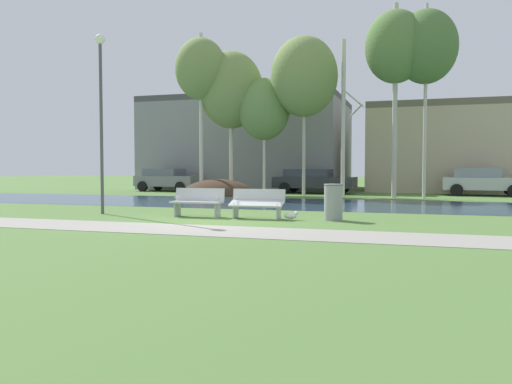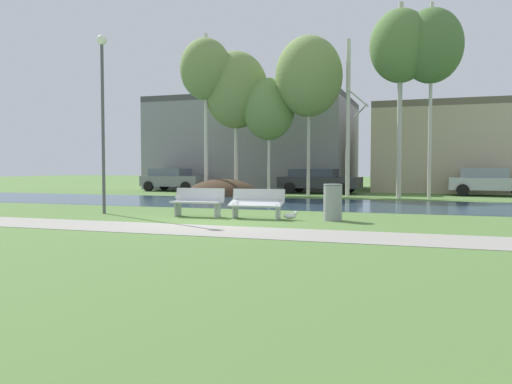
{
  "view_description": "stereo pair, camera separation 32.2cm",
  "coord_description": "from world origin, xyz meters",
  "px_view_note": "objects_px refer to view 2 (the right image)",
  "views": [
    {
      "loc": [
        5.32,
        -12.88,
        1.51
      ],
      "look_at": [
        0.75,
        1.73,
        0.76
      ],
      "focal_mm": 35.32,
      "sensor_mm": 36.0,
      "label": 1
    },
    {
      "loc": [
        5.62,
        -12.78,
        1.51
      ],
      "look_at": [
        0.75,
        1.73,
        0.76
      ],
      "focal_mm": 35.32,
      "sensor_mm": 36.0,
      "label": 2
    }
  ],
  "objects_px": {
    "parked_hatch_third_silver": "(489,181)",
    "parked_van_nearest_grey": "(173,179)",
    "bench_left": "(198,201)",
    "streetlamp": "(103,96)",
    "parked_sedan_second_dark": "(318,180)",
    "bench_right": "(257,203)",
    "trash_bin": "(333,202)",
    "seagull": "(291,216)"
  },
  "relations": [
    {
      "from": "trash_bin",
      "to": "streetlamp",
      "type": "height_order",
      "value": "streetlamp"
    },
    {
      "from": "streetlamp",
      "to": "parked_sedan_second_dark",
      "type": "height_order",
      "value": "streetlamp"
    },
    {
      "from": "bench_left",
      "to": "streetlamp",
      "type": "bearing_deg",
      "value": -179.48
    },
    {
      "from": "bench_right",
      "to": "trash_bin",
      "type": "xyz_separation_m",
      "value": [
        2.21,
        0.2,
        0.07
      ]
    },
    {
      "from": "seagull",
      "to": "streetlamp",
      "type": "distance_m",
      "value": 7.3
    },
    {
      "from": "parked_sedan_second_dark",
      "to": "bench_left",
      "type": "bearing_deg",
      "value": -92.65
    },
    {
      "from": "trash_bin",
      "to": "parked_van_nearest_grey",
      "type": "bearing_deg",
      "value": 131.3
    },
    {
      "from": "bench_left",
      "to": "streetlamp",
      "type": "xyz_separation_m",
      "value": [
        -3.35,
        -0.03,
        3.34
      ]
    },
    {
      "from": "trash_bin",
      "to": "parked_van_nearest_grey",
      "type": "xyz_separation_m",
      "value": [
        -12.73,
        14.49,
        0.23
      ]
    },
    {
      "from": "bench_right",
      "to": "parked_hatch_third_silver",
      "type": "relative_size",
      "value": 0.38
    },
    {
      "from": "parked_sedan_second_dark",
      "to": "streetlamp",
      "type": "bearing_deg",
      "value": -105.12
    },
    {
      "from": "bench_right",
      "to": "parked_van_nearest_grey",
      "type": "height_order",
      "value": "parked_van_nearest_grey"
    },
    {
      "from": "bench_right",
      "to": "parked_van_nearest_grey",
      "type": "distance_m",
      "value": 18.07
    },
    {
      "from": "trash_bin",
      "to": "seagull",
      "type": "height_order",
      "value": "trash_bin"
    },
    {
      "from": "parked_hatch_third_silver",
      "to": "parked_van_nearest_grey",
      "type": "bearing_deg",
      "value": -178.64
    },
    {
      "from": "bench_right",
      "to": "parked_hatch_third_silver",
      "type": "bearing_deg",
      "value": 62.49
    },
    {
      "from": "seagull",
      "to": "bench_left",
      "type": "bearing_deg",
      "value": 178.03
    },
    {
      "from": "trash_bin",
      "to": "streetlamp",
      "type": "distance_m",
      "value": 8.15
    },
    {
      "from": "streetlamp",
      "to": "parked_sedan_second_dark",
      "type": "distance_m",
      "value": 15.79
    },
    {
      "from": "parked_hatch_third_silver",
      "to": "bench_left",
      "type": "bearing_deg",
      "value": -122.89
    },
    {
      "from": "bench_right",
      "to": "parked_sedan_second_dark",
      "type": "bearing_deg",
      "value": 94.65
    },
    {
      "from": "bench_right",
      "to": "parked_hatch_third_silver",
      "type": "height_order",
      "value": "parked_hatch_third_silver"
    },
    {
      "from": "bench_left",
      "to": "bench_right",
      "type": "height_order",
      "value": "same"
    },
    {
      "from": "parked_van_nearest_grey",
      "to": "parked_hatch_third_silver",
      "type": "bearing_deg",
      "value": 1.36
    },
    {
      "from": "seagull",
      "to": "parked_hatch_third_silver",
      "type": "height_order",
      "value": "parked_hatch_third_silver"
    },
    {
      "from": "bench_left",
      "to": "seagull",
      "type": "distance_m",
      "value": 2.98
    },
    {
      "from": "parked_van_nearest_grey",
      "to": "parked_sedan_second_dark",
      "type": "height_order",
      "value": "parked_van_nearest_grey"
    },
    {
      "from": "bench_left",
      "to": "streetlamp",
      "type": "height_order",
      "value": "streetlamp"
    },
    {
      "from": "bench_right",
      "to": "parked_sedan_second_dark",
      "type": "distance_m",
      "value": 14.98
    },
    {
      "from": "parked_van_nearest_grey",
      "to": "bench_right",
      "type": "bearing_deg",
      "value": -54.38
    },
    {
      "from": "streetlamp",
      "to": "parked_hatch_third_silver",
      "type": "distance_m",
      "value": 20.28
    },
    {
      "from": "parked_van_nearest_grey",
      "to": "streetlamp",
      "type": "bearing_deg",
      "value": -70.3
    },
    {
      "from": "streetlamp",
      "to": "parked_van_nearest_grey",
      "type": "distance_m",
      "value": 15.93
    },
    {
      "from": "parked_sedan_second_dark",
      "to": "parked_hatch_third_silver",
      "type": "distance_m",
      "value": 9.09
    },
    {
      "from": "bench_right",
      "to": "parked_hatch_third_silver",
      "type": "distance_m",
      "value": 17.06
    },
    {
      "from": "bench_left",
      "to": "bench_right",
      "type": "distance_m",
      "value": 1.9
    },
    {
      "from": "parked_hatch_third_silver",
      "to": "trash_bin",
      "type": "bearing_deg",
      "value": -110.8
    },
    {
      "from": "streetlamp",
      "to": "bench_right",
      "type": "bearing_deg",
      "value": 0.33
    },
    {
      "from": "bench_left",
      "to": "parked_hatch_third_silver",
      "type": "height_order",
      "value": "parked_hatch_third_silver"
    },
    {
      "from": "bench_left",
      "to": "parked_van_nearest_grey",
      "type": "height_order",
      "value": "parked_van_nearest_grey"
    },
    {
      "from": "seagull",
      "to": "trash_bin",
      "type": "bearing_deg",
      "value": 14.59
    },
    {
      "from": "trash_bin",
      "to": "parked_van_nearest_grey",
      "type": "distance_m",
      "value": 19.29
    }
  ]
}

